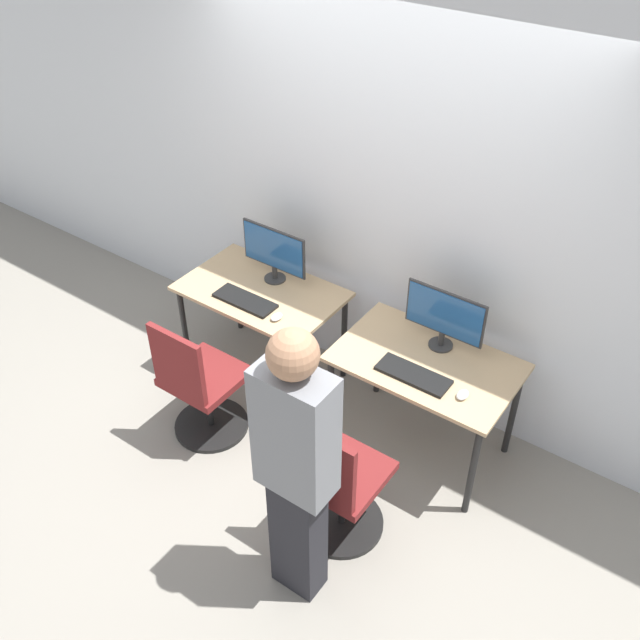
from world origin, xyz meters
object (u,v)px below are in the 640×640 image
at_px(monitor_left, 274,252).
at_px(keyboard_left, 245,300).
at_px(person_right, 296,463).
at_px(monitor_right, 444,316).
at_px(office_chair_left, 200,389).
at_px(office_chair_right, 337,487).
at_px(mouse_left, 277,317).
at_px(mouse_right, 463,395).
at_px(keyboard_right, 413,375).

bearing_deg(monitor_left, keyboard_left, -90.00).
bearing_deg(person_right, keyboard_left, 138.95).
distance_m(monitor_right, person_right, 1.37).
height_order(office_chair_left, monitor_right, monitor_right).
distance_m(office_chair_left, office_chair_right, 1.13).
bearing_deg(person_right, mouse_left, 132.05).
bearing_deg(monitor_left, office_chair_right, -39.89).
bearing_deg(office_chair_right, monitor_left, 140.11).
relative_size(mouse_left, mouse_right, 1.00).
bearing_deg(person_right, monitor_left, 131.38).
bearing_deg(office_chair_right, mouse_left, 144.38).
relative_size(monitor_left, keyboard_left, 1.16).
xyz_separation_m(keyboard_left, monitor_right, (1.23, 0.33, 0.21)).
bearing_deg(mouse_left, monitor_right, 20.70).
distance_m(monitor_left, office_chair_right, 1.62).
height_order(monitor_left, person_right, person_right).
relative_size(monitor_right, mouse_right, 5.48).
xyz_separation_m(mouse_left, office_chair_left, (-0.23, -0.50, -0.35)).
bearing_deg(keyboard_right, monitor_left, 165.87).
distance_m(keyboard_left, mouse_right, 1.53).
height_order(monitor_left, keyboard_right, monitor_left).
height_order(keyboard_right, office_chair_right, office_chair_right).
xyz_separation_m(mouse_left, mouse_right, (1.25, 0.04, 0.00)).
height_order(monitor_left, monitor_right, same).
distance_m(office_chair_left, person_right, 1.36).
xyz_separation_m(office_chair_left, office_chair_right, (1.12, -0.14, 0.00)).
bearing_deg(monitor_right, mouse_left, -159.30).
bearing_deg(keyboard_left, monitor_right, 15.20).
xyz_separation_m(mouse_left, keyboard_right, (0.95, 0.03, -0.01)).
bearing_deg(keyboard_left, mouse_right, 0.43).
distance_m(keyboard_left, office_chair_right, 1.39).
bearing_deg(office_chair_left, mouse_right, 19.93).
bearing_deg(mouse_right, office_chair_right, -117.94).
distance_m(monitor_left, keyboard_left, 0.37).
height_order(mouse_left, mouse_right, same).
bearing_deg(monitor_right, person_right, -91.83).
relative_size(mouse_left, office_chair_left, 0.10).
bearing_deg(keyboard_right, office_chair_right, -94.98).
height_order(keyboard_left, office_chair_right, office_chair_right).
relative_size(office_chair_left, monitor_right, 1.84).
xyz_separation_m(mouse_left, monitor_right, (0.95, 0.36, 0.20)).
bearing_deg(mouse_right, monitor_left, 168.84).
distance_m(monitor_right, office_chair_right, 1.14).
bearing_deg(mouse_left, office_chair_right, -35.62).
xyz_separation_m(monitor_left, office_chair_left, (0.05, -0.84, -0.55)).
relative_size(monitor_right, person_right, 0.29).
distance_m(office_chair_right, person_right, 0.66).
distance_m(mouse_left, person_right, 1.37).
distance_m(monitor_left, person_right, 1.79).
bearing_deg(office_chair_right, monitor_right, 86.66).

